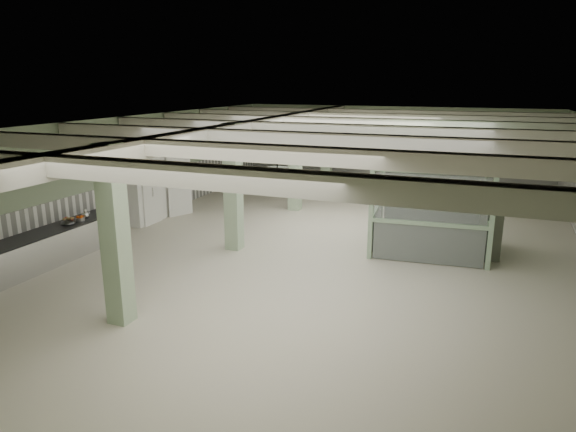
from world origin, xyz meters
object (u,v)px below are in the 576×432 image
(guard_booth, at_px, (432,189))
(filing_cabinet, at_px, (490,235))
(prep_counter, at_px, (42,249))
(walkin_cooler, at_px, (154,186))

(guard_booth, bearing_deg, filing_cabinet, -11.52)
(guard_booth, xyz_separation_m, filing_cabinet, (1.62, -0.20, -1.12))
(prep_counter, height_order, walkin_cooler, walkin_cooler)
(walkin_cooler, bearing_deg, guard_booth, -0.27)
(filing_cabinet, bearing_deg, guard_booth, 154.76)
(guard_booth, distance_m, filing_cabinet, 1.98)
(guard_booth, relative_size, filing_cabinet, 2.62)
(walkin_cooler, distance_m, guard_booth, 9.39)
(prep_counter, xyz_separation_m, walkin_cooler, (-0.08, 5.09, 0.70))
(prep_counter, height_order, filing_cabinet, filing_cabinet)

